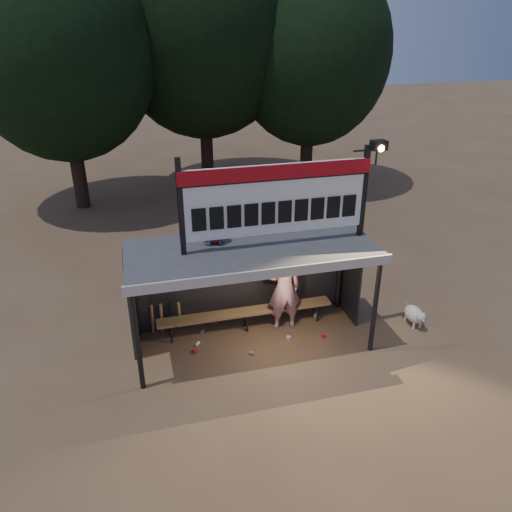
% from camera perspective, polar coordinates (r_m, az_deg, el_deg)
% --- Properties ---
extents(ground, '(80.00, 80.00, 0.00)m').
position_cam_1_polar(ground, '(11.14, -0.48, -9.82)').
color(ground, brown).
rests_on(ground, ground).
extents(player, '(0.76, 0.50, 2.06)m').
position_cam_1_polar(player, '(11.11, 3.24, -3.67)').
color(player, silver).
rests_on(player, ground).
extents(child_a, '(0.52, 0.41, 1.04)m').
position_cam_1_polar(child_a, '(9.95, -5.27, 4.17)').
color(child_a, gray).
rests_on(child_a, dugout_shelter).
extents(child_b, '(0.53, 0.43, 0.93)m').
position_cam_1_polar(child_b, '(10.02, -5.10, 4.01)').
color(child_b, '#B4211B').
rests_on(child_b, dugout_shelter).
extents(dugout_shelter, '(5.10, 2.08, 2.32)m').
position_cam_1_polar(dugout_shelter, '(10.39, -0.85, -0.75)').
color(dugout_shelter, '#3C3C3E').
rests_on(dugout_shelter, ground).
extents(scoreboard_assembly, '(4.10, 0.27, 1.99)m').
position_cam_1_polar(scoreboard_assembly, '(9.73, 2.67, 6.78)').
color(scoreboard_assembly, black).
rests_on(scoreboard_assembly, dugout_shelter).
extents(bench, '(4.00, 0.35, 0.48)m').
position_cam_1_polar(bench, '(11.34, -1.18, -6.47)').
color(bench, olive).
rests_on(bench, ground).
extents(tree_left, '(6.46, 6.46, 9.27)m').
position_cam_1_polar(tree_left, '(18.89, -21.62, 21.24)').
color(tree_left, black).
rests_on(tree_left, ground).
extents(tree_mid, '(7.22, 7.22, 10.36)m').
position_cam_1_polar(tree_mid, '(20.53, -6.25, 24.81)').
color(tree_mid, black).
rests_on(tree_mid, ground).
extents(tree_right, '(6.08, 6.08, 8.72)m').
position_cam_1_polar(tree_right, '(20.62, 6.29, 22.09)').
color(tree_right, black).
rests_on(tree_right, ground).
extents(dog, '(0.36, 0.81, 0.49)m').
position_cam_1_polar(dog, '(12.12, 17.70, -6.39)').
color(dog, beige).
rests_on(dog, ground).
extents(bats, '(0.68, 0.35, 0.84)m').
position_cam_1_polar(bats, '(11.37, -10.26, -6.88)').
color(bats, '#8E6442').
rests_on(bats, ground).
extents(litter, '(3.12, 1.42, 0.08)m').
position_cam_1_polar(litter, '(11.28, -0.63, -9.10)').
color(litter, red).
rests_on(litter, ground).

